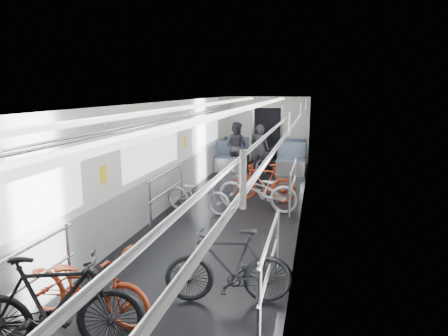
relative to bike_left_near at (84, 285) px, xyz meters
The scene contains 10 objects.
car_shell 5.63m from the bike_left_near, 82.13° to the left, with size 3.02×14.01×2.41m.
bike_left_near is the anchor object (origin of this frame).
bike_left_mid 0.61m from the bike_left_near, 85.96° to the right, with size 0.51×1.79×1.08m, color black.
bike_left_far 4.32m from the bike_left_near, 89.23° to the left, with size 0.54×1.55×0.81m, color #A1A0A5.
bike_right_near 1.72m from the bike_left_near, 27.54° to the left, with size 0.46×1.62×0.98m, color black.
bike_right_mid 4.92m from the bike_left_near, 74.66° to the left, with size 0.63×1.81×0.95m, color #B0B0B5.
bike_right_far 5.68m from the bike_left_near, 76.28° to the left, with size 0.44×1.55×0.93m, color #A62C14.
bike_aisle 8.62m from the bike_left_near, 83.24° to the left, with size 0.61×1.76×0.93m, color black.
person_standing 8.60m from the bike_left_near, 84.63° to the left, with size 0.58×0.38×1.60m, color black.
person_seated 8.97m from the bike_left_near, 90.28° to the left, with size 0.79×0.61×1.62m, color #27242B.
Camera 1 is at (1.77, -7.52, 2.67)m, focal length 32.00 mm.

